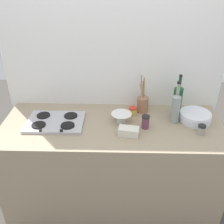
# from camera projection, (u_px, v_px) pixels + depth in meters

# --- Properties ---
(ground_plane) EXTENTS (6.00, 6.00, 0.00)m
(ground_plane) POSITION_uv_depth(u_px,v_px,m) (112.00, 201.00, 2.52)
(ground_plane) COLOR #47423D
(ground_plane) RESTS_ON ground
(counter_block) EXTENTS (1.80, 0.70, 0.90)m
(counter_block) POSITION_uv_depth(u_px,v_px,m) (112.00, 167.00, 2.30)
(counter_block) COLOR tan
(counter_block) RESTS_ON ground
(backsplash_panel) EXTENTS (1.90, 0.06, 2.52)m
(backsplash_panel) POSITION_uv_depth(u_px,v_px,m) (113.00, 66.00, 2.22)
(backsplash_panel) COLOR white
(backsplash_panel) RESTS_ON ground
(stovetop_hob) EXTENTS (0.46, 0.33, 0.04)m
(stovetop_hob) POSITION_uv_depth(u_px,v_px,m) (55.00, 122.00, 2.08)
(stovetop_hob) COLOR #B2B2B7
(stovetop_hob) RESTS_ON counter_block
(plate_stack) EXTENTS (0.26, 0.26, 0.08)m
(plate_stack) POSITION_uv_depth(u_px,v_px,m) (195.00, 117.00, 2.10)
(plate_stack) COLOR white
(plate_stack) RESTS_ON counter_block
(wine_bottle_leftmost) EXTENTS (0.07, 0.07, 0.36)m
(wine_bottle_leftmost) POSITION_uv_depth(u_px,v_px,m) (176.00, 107.00, 2.04)
(wine_bottle_leftmost) COLOR gray
(wine_bottle_leftmost) RESTS_ON counter_block
(wine_bottle_mid_left) EXTENTS (0.08, 0.08, 0.36)m
(wine_bottle_mid_left) POSITION_uv_depth(u_px,v_px,m) (177.00, 100.00, 2.15)
(wine_bottle_mid_left) COLOR #19471E
(wine_bottle_mid_left) RESTS_ON counter_block
(mixing_bowl) EXTENTS (0.17, 0.17, 0.08)m
(mixing_bowl) POSITION_uv_depth(u_px,v_px,m) (121.00, 117.00, 2.09)
(mixing_bowl) COLOR white
(mixing_bowl) RESTS_ON counter_block
(butter_dish) EXTENTS (0.17, 0.11, 0.06)m
(butter_dish) POSITION_uv_depth(u_px,v_px,m) (129.00, 131.00, 1.94)
(butter_dish) COLOR silver
(butter_dish) RESTS_ON counter_block
(utensil_crock) EXTENTS (0.10, 0.10, 0.33)m
(utensil_crock) POSITION_uv_depth(u_px,v_px,m) (142.00, 104.00, 2.23)
(utensil_crock) COLOR #996B4C
(utensil_crock) RESTS_ON counter_block
(condiment_jar_front) EXTENTS (0.07, 0.07, 0.07)m
(condiment_jar_front) POSITION_uv_depth(u_px,v_px,m) (133.00, 111.00, 2.19)
(condiment_jar_front) COLOR gold
(condiment_jar_front) RESTS_ON counter_block
(condiment_jar_rear) EXTENTS (0.06, 0.06, 0.11)m
(condiment_jar_rear) POSITION_uv_depth(u_px,v_px,m) (145.00, 122.00, 2.01)
(condiment_jar_rear) COLOR #66384C
(condiment_jar_rear) RESTS_ON counter_block
(condiment_jar_spare) EXTENTS (0.06, 0.06, 0.08)m
(condiment_jar_spare) POSITION_uv_depth(u_px,v_px,m) (201.00, 130.00, 1.94)
(condiment_jar_spare) COLOR #9E998C
(condiment_jar_spare) RESTS_ON counter_block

